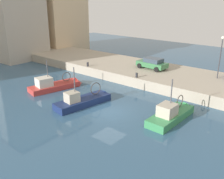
# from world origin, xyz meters

# --- Properties ---
(water_surface) EXTENTS (80.00, 80.00, 0.00)m
(water_surface) POSITION_xyz_m (0.00, 0.00, 0.00)
(water_surface) COLOR #335675
(water_surface) RESTS_ON ground
(quay_wall) EXTENTS (9.00, 56.00, 1.20)m
(quay_wall) POSITION_xyz_m (11.50, 0.00, 0.60)
(quay_wall) COLOR #ADA08C
(quay_wall) RESTS_ON ground
(fishing_boat_navy) EXTENTS (6.76, 2.75, 4.79)m
(fishing_boat_navy) POSITION_xyz_m (-0.08, 2.99, 0.12)
(fishing_boat_navy) COLOR navy
(fishing_boat_navy) RESTS_ON ground
(fishing_boat_green) EXTENTS (6.28, 2.16, 4.54)m
(fishing_boat_green) POSITION_xyz_m (2.48, -5.16, 0.16)
(fishing_boat_green) COLOR #388951
(fishing_boat_green) RESTS_ON ground
(fishing_boat_red) EXTENTS (6.78, 3.24, 4.41)m
(fishing_boat_red) POSITION_xyz_m (1.08, 8.87, 0.17)
(fishing_boat_red) COLOR #BC3833
(fishing_boat_red) RESTS_ON ground
(parked_car_green) EXTENTS (2.24, 4.06, 1.41)m
(parked_car_green) POSITION_xyz_m (11.86, 2.64, 1.93)
(parked_car_green) COLOR #387547
(parked_car_green) RESTS_ON quay_wall
(mooring_bollard_south) EXTENTS (0.28, 0.28, 0.55)m
(mooring_bollard_south) POSITION_xyz_m (7.35, 2.00, 1.48)
(mooring_bollard_south) COLOR #2D2D33
(mooring_bollard_south) RESTS_ON quay_wall
(mooring_bollard_mid) EXTENTS (0.28, 0.28, 0.55)m
(mooring_bollard_mid) POSITION_xyz_m (7.35, 10.00, 1.48)
(mooring_bollard_mid) COLOR #2D2D33
(mooring_bollard_mid) RESTS_ON quay_wall
(quay_streetlamp) EXTENTS (0.36, 0.36, 4.83)m
(quay_streetlamp) POSITION_xyz_m (13.00, -5.36, 4.45)
(quay_streetlamp) COLOR #38383D
(quay_streetlamp) RESTS_ON quay_wall
(waterfront_building_west) EXTENTS (8.09, 7.32, 16.06)m
(waterfront_building_west) POSITION_xyz_m (6.98, 26.16, 8.05)
(waterfront_building_west) COLOR #B2A899
(waterfront_building_west) RESTS_ON ground
(waterfront_building_west_mid) EXTENTS (8.77, 9.28, 17.08)m
(waterfront_building_west_mid) POSITION_xyz_m (16.41, 27.11, 8.56)
(waterfront_building_west_mid) COLOR beige
(waterfront_building_west_mid) RESTS_ON ground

